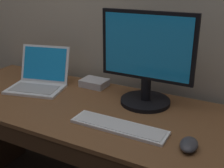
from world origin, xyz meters
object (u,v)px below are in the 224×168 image
(laptop_white, at_px, (40,78))
(computer_mouse, at_px, (189,145))
(external_monitor, at_px, (146,63))
(external_drive_box, at_px, (94,83))
(wired_keyboard, at_px, (119,126))

(laptop_white, xyz_separation_m, computer_mouse, (0.94, -0.23, -0.04))
(external_monitor, height_order, external_drive_box, external_monitor)
(external_monitor, bearing_deg, computer_mouse, -45.26)
(laptop_white, distance_m, external_drive_box, 0.32)
(laptop_white, distance_m, wired_keyboard, 0.67)
(laptop_white, relative_size, wired_keyboard, 0.85)
(computer_mouse, xyz_separation_m, external_drive_box, (-0.66, 0.39, 0.00))
(laptop_white, xyz_separation_m, external_drive_box, (0.28, 0.16, -0.03))
(laptop_white, xyz_separation_m, external_monitor, (0.63, 0.07, 0.16))
(external_drive_box, bearing_deg, wired_keyboard, -47.00)
(external_monitor, relative_size, wired_keyboard, 1.10)
(computer_mouse, bearing_deg, external_monitor, 129.50)
(laptop_white, height_order, external_drive_box, laptop_white)
(wired_keyboard, bearing_deg, external_drive_box, 133.00)
(external_monitor, xyz_separation_m, computer_mouse, (0.30, -0.30, -0.20))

